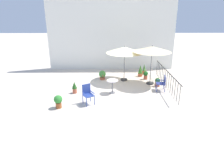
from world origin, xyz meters
name	(u,v)px	position (x,y,z in m)	size (l,w,h in m)	color
ground_plane	(112,87)	(0.00, 0.00, 0.00)	(60.00, 60.00, 0.00)	beige
villa_facade	(111,34)	(0.00, 3.91, 2.63)	(9.42, 0.30, 5.27)	white
terrace_railing	(166,76)	(3.17, 0.00, 0.68)	(0.03, 4.92, 1.01)	black
patio_umbrella_0	(152,49)	(2.35, 0.49, 2.15)	(2.22, 2.22, 2.40)	#2D2D2D
patio_umbrella_1	(125,50)	(0.80, 1.17, 1.98)	(2.31, 2.31, 2.24)	#2D2D2D
cafe_table_0	(112,84)	(0.01, -0.85, 0.50)	(0.61, 0.61, 0.74)	white
patio_chair_0	(88,93)	(-1.19, -2.08, 0.54)	(0.63, 0.64, 0.95)	#2D4595
patio_chair_1	(162,82)	(2.79, -0.57, 0.50)	(0.52, 0.51, 0.87)	#303F8F
potted_plant_0	(58,101)	(-2.49, -2.53, 0.36)	(0.38, 0.38, 0.62)	#9F5228
potted_plant_1	(144,69)	(2.32, 2.42, 0.36)	(0.28, 0.28, 0.74)	#A85A37
potted_plant_2	(157,82)	(2.71, 0.09, 0.26)	(0.30, 0.30, 0.51)	#B45934
potted_plant_3	(146,75)	(2.23, 1.34, 0.30)	(0.30, 0.30, 0.54)	#A94F38
potted_plant_4	(74,87)	(-2.05, -0.85, 0.35)	(0.27, 0.27, 0.65)	#B15740
potted_plant_5	(102,75)	(-0.61, 1.34, 0.32)	(0.45, 0.45, 0.60)	#A75537
potted_plant_6	(140,71)	(1.97, 1.95, 0.39)	(0.31, 0.31, 0.80)	#BD5936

